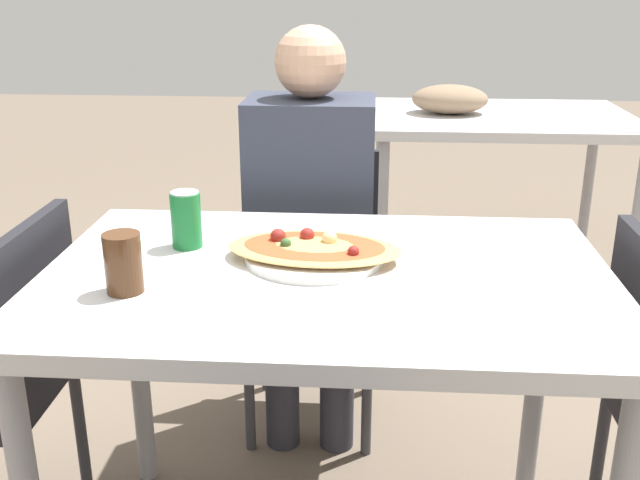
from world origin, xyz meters
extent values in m
cube|color=silver|center=(0.00, 0.00, 0.75)|extent=(1.15, 0.76, 0.04)
cylinder|color=#99999E|center=(-0.52, 0.33, 0.36)|extent=(0.05, 0.05, 0.73)
cylinder|color=#99999E|center=(0.52, 0.33, 0.36)|extent=(0.05, 0.05, 0.73)
cube|color=black|center=(-0.08, 0.64, 0.42)|extent=(0.40, 0.40, 0.04)
cube|color=black|center=(-0.08, 0.83, 0.63)|extent=(0.38, 0.03, 0.38)
cylinder|color=#38383D|center=(0.09, 0.47, 0.20)|extent=(0.03, 0.03, 0.40)
cylinder|color=#38383D|center=(-0.25, 0.47, 0.20)|extent=(0.03, 0.03, 0.40)
cylinder|color=#38383D|center=(0.09, 0.81, 0.20)|extent=(0.03, 0.03, 0.40)
cylinder|color=#38383D|center=(-0.25, 0.81, 0.20)|extent=(0.03, 0.03, 0.40)
cube|color=black|center=(-0.65, 0.07, 0.63)|extent=(0.03, 0.38, 0.38)
cylinder|color=#38383D|center=(-0.67, 0.24, 0.20)|extent=(0.03, 0.03, 0.40)
cylinder|color=#38383D|center=(0.67, 0.21, 0.20)|extent=(0.03, 0.03, 0.40)
cylinder|color=#2D2D38|center=(0.00, 0.51, 0.22)|extent=(0.10, 0.10, 0.44)
cylinder|color=#2D2D38|center=(-0.16, 0.51, 0.22)|extent=(0.10, 0.10, 0.44)
cube|color=#333847|center=(-0.08, 0.61, 0.73)|extent=(0.35, 0.26, 0.57)
sphere|color=tan|center=(-0.08, 0.61, 1.11)|extent=(0.19, 0.19, 0.19)
cylinder|color=white|center=(-0.03, 0.07, 0.77)|extent=(0.29, 0.29, 0.01)
ellipsoid|color=tan|center=(-0.03, 0.07, 0.79)|extent=(0.38, 0.25, 0.02)
ellipsoid|color=#C14C28|center=(-0.03, 0.07, 0.80)|extent=(0.31, 0.20, 0.01)
sphere|color=maroon|center=(0.05, 0.02, 0.80)|extent=(0.02, 0.02, 0.02)
sphere|color=beige|center=(0.00, 0.09, 0.81)|extent=(0.03, 0.03, 0.03)
sphere|color=#335928|center=(-0.09, 0.06, 0.80)|extent=(0.02, 0.02, 0.02)
sphere|color=maroon|center=(-0.05, 0.11, 0.81)|extent=(0.03, 0.03, 0.03)
sphere|color=maroon|center=(-0.11, 0.09, 0.81)|extent=(0.03, 0.03, 0.03)
cylinder|color=#197233|center=(-0.31, 0.12, 0.83)|extent=(0.07, 0.07, 0.12)
cylinder|color=silver|center=(-0.31, 0.12, 0.89)|extent=(0.06, 0.06, 0.00)
cylinder|color=#4C2D19|center=(-0.37, -0.13, 0.82)|extent=(0.07, 0.07, 0.12)
cube|color=silver|center=(0.63, 1.82, 0.75)|extent=(1.10, 0.80, 0.04)
ellipsoid|color=#8C7259|center=(0.41, 1.82, 0.83)|extent=(0.32, 0.24, 0.12)
cylinder|color=#99999E|center=(0.13, 1.47, 0.36)|extent=(0.05, 0.05, 0.73)
cylinder|color=#99999E|center=(1.13, 1.47, 0.36)|extent=(0.05, 0.05, 0.73)
cylinder|color=#99999E|center=(0.13, 2.17, 0.36)|extent=(0.05, 0.05, 0.73)
cylinder|color=#99999E|center=(1.13, 2.17, 0.36)|extent=(0.05, 0.05, 0.73)
camera|label=1|loc=(0.08, -1.40, 1.34)|focal=42.00mm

